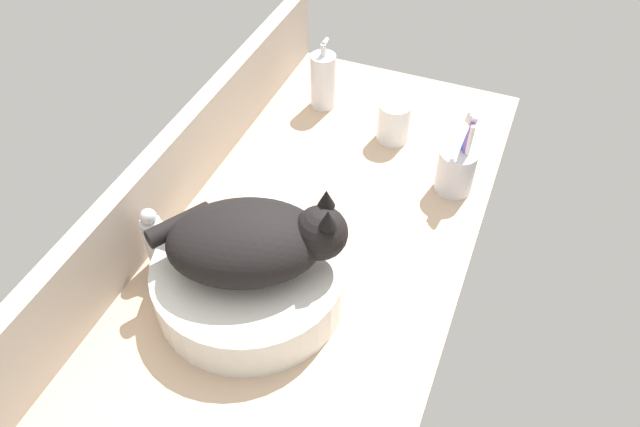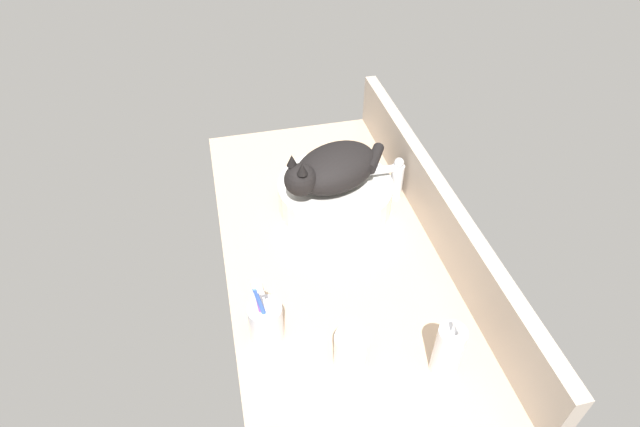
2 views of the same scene
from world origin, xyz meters
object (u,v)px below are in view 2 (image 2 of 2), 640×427
faucet (393,177)px  water_glass (351,352)px  sink_basin (335,194)px  toothbrush_cup (266,321)px  soap_dispenser (448,350)px  cat (332,169)px

faucet → water_glass: (50.10, -26.82, -3.39)cm
sink_basin → toothbrush_cup: (39.33, -25.87, 1.16)cm
soap_dispenser → faucet: bearing=171.9°
sink_basin → cat: size_ratio=1.06×
sink_basin → water_glass: (50.23, -9.66, -0.12)cm
water_glass → cat: bearing=170.3°
sink_basin → faucet: size_ratio=2.38×
sink_basin → toothbrush_cup: bearing=-33.3°
cat → soap_dispenser: cat is taller
cat → toothbrush_cup: 46.68cm
water_glass → soap_dispenser: bearing=72.6°
faucet → soap_dispenser: (55.98, -8.01, -0.60)cm
cat → soap_dispenser: bearing=10.6°
soap_dispenser → water_glass: soap_dispenser is taller
cat → faucet: 19.50cm
cat → water_glass: cat is taller
sink_basin → soap_dispenser: bearing=9.3°
sink_basin → water_glass: 51.15cm
cat → water_glass: (49.58, -8.45, -9.92)cm
water_glass → faucet: bearing=151.8°
soap_dispenser → toothbrush_cup: size_ratio=0.88×
soap_dispenser → toothbrush_cup: (-16.79, -35.02, -1.51)cm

